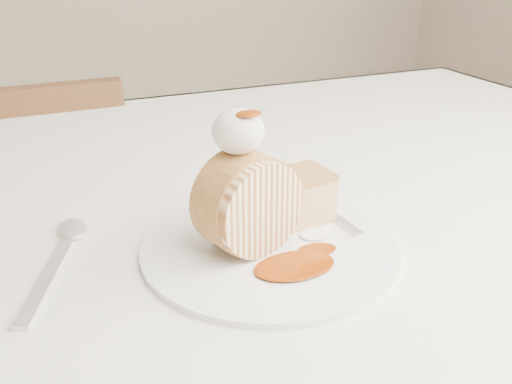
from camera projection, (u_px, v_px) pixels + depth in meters
name	position (u px, v px, depth m)	size (l,w,h in m)	color
table	(231.00, 248.00, 0.74)	(1.40, 0.90, 0.75)	silver
chair_far	(35.00, 243.00, 1.17)	(0.38, 0.38, 0.80)	brown
plate	(270.00, 247.00, 0.55)	(0.25, 0.25, 0.01)	white
roulade_slice	(248.00, 204.00, 0.53)	(0.09, 0.09, 0.05)	#FDE8B0
cake_chunk	(301.00, 199.00, 0.59)	(0.05, 0.05, 0.05)	#C28249
whipped_cream	(238.00, 131.00, 0.51)	(0.05, 0.05, 0.04)	white
caramel_drizzle	(249.00, 108.00, 0.49)	(0.02, 0.02, 0.01)	#7B2C05
caramel_pool	(294.00, 265.00, 0.51)	(0.08, 0.05, 0.00)	#7B2C05
fork	(331.00, 214.00, 0.61)	(0.02, 0.15, 0.00)	silver
spoon	(47.00, 279.00, 0.50)	(0.03, 0.17, 0.00)	silver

